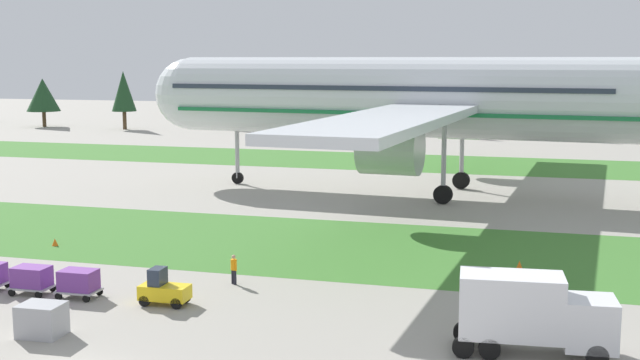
# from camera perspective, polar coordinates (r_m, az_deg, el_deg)

# --- Properties ---
(grass_strip_near) EXTENTS (320.00, 17.70, 0.01)m
(grass_strip_near) POSITION_cam_1_polar(r_m,az_deg,el_deg) (58.23, -3.45, -4.36)
(grass_strip_near) COLOR #3D752D
(grass_strip_near) RESTS_ON ground
(grass_strip_far) EXTENTS (320.00, 17.70, 0.01)m
(grass_strip_far) POSITION_cam_1_polar(r_m,az_deg,el_deg) (103.52, 5.22, 1.28)
(grass_strip_far) COLOR #3D752D
(grass_strip_far) RESTS_ON ground
(airliner) EXTENTS (58.01, 72.02, 25.96)m
(airliner) POSITION_cam_1_polar(r_m,az_deg,el_deg) (78.12, 7.40, 5.76)
(airliner) COLOR silver
(airliner) RESTS_ON ground
(baggage_tug) EXTENTS (2.63, 1.36, 1.97)m
(baggage_tug) POSITION_cam_1_polar(r_m,az_deg,el_deg) (44.35, -10.89, -7.54)
(baggage_tug) COLOR yellow
(baggage_tug) RESTS_ON ground
(cargo_dolly_lead) EXTENTS (2.23, 1.55, 1.55)m
(cargo_dolly_lead) POSITION_cam_1_polar(r_m,az_deg,el_deg) (46.65, -16.52, -6.81)
(cargo_dolly_lead) COLOR #A3A3A8
(cargo_dolly_lead) RESTS_ON ground
(cargo_dolly_second) EXTENTS (2.23, 1.55, 1.55)m
(cargo_dolly_second) POSITION_cam_1_polar(r_m,az_deg,el_deg) (48.18, -19.50, -6.46)
(cargo_dolly_second) COLOR #A3A3A8
(cargo_dolly_second) RESTS_ON ground
(catering_truck) EXTENTS (7.14, 2.93, 3.58)m
(catering_truck) POSITION_cam_1_polar(r_m,az_deg,el_deg) (37.40, 14.62, -8.88)
(catering_truck) COLOR silver
(catering_truck) RESTS_ON ground
(ground_crew_marshaller) EXTENTS (0.47, 0.37, 1.74)m
(ground_crew_marshaller) POSITION_cam_1_polar(r_m,az_deg,el_deg) (47.61, -6.05, -6.15)
(ground_crew_marshaller) COLOR black
(ground_crew_marshaller) RESTS_ON ground
(ground_crew_loader) EXTENTS (0.48, 0.36, 1.74)m
(ground_crew_loader) POSITION_cam_1_polar(r_m,az_deg,el_deg) (41.45, 11.38, -8.50)
(ground_crew_loader) COLOR black
(ground_crew_loader) RESTS_ON ground
(uld_container_2) EXTENTS (2.07, 1.69, 1.55)m
(uld_container_2) POSITION_cam_1_polar(r_m,az_deg,el_deg) (41.02, -18.87, -9.23)
(uld_container_2) COLOR #A3A3A8
(uld_container_2) RESTS_ON ground
(taxiway_marker_0) EXTENTS (0.44, 0.44, 0.57)m
(taxiway_marker_0) POSITION_cam_1_polar(r_m,az_deg,el_deg) (52.15, 13.77, -5.81)
(taxiway_marker_0) COLOR orange
(taxiway_marker_0) RESTS_ON ground
(taxiway_marker_1) EXTENTS (0.44, 0.44, 0.52)m
(taxiway_marker_1) POSITION_cam_1_polar(r_m,az_deg,el_deg) (59.94, -18.04, -4.15)
(taxiway_marker_1) COLOR orange
(taxiway_marker_1) RESTS_ON ground
(distant_tree_line) EXTENTS (189.26, 11.15, 11.24)m
(distant_tree_line) POSITION_cam_1_polar(r_m,az_deg,el_deg) (139.77, 7.14, 5.81)
(distant_tree_line) COLOR #4C3823
(distant_tree_line) RESTS_ON ground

